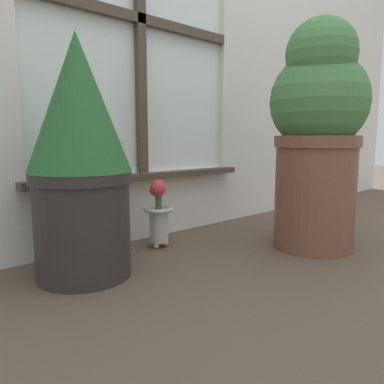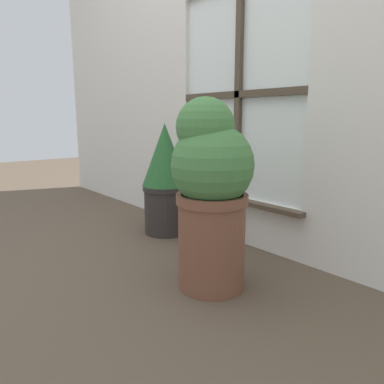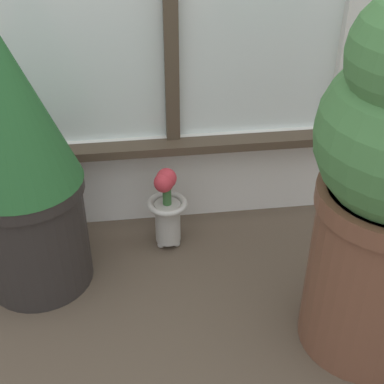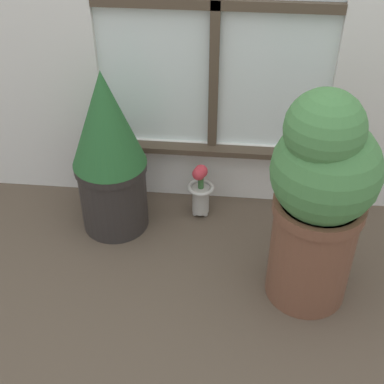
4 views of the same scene
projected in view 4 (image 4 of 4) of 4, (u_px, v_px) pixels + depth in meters
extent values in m
plane|color=brown|center=(197.00, 314.00, 1.81)|extent=(10.00, 10.00, 0.00)
cube|color=silver|center=(212.00, 168.00, 2.27)|extent=(0.89, 0.05, 0.26)
cube|color=white|center=(216.00, 2.00, 1.86)|extent=(0.89, 0.02, 1.13)
cube|color=#4C3D2D|center=(216.00, 5.00, 1.84)|extent=(0.04, 0.02, 1.13)
cube|color=#4C3D2D|center=(216.00, 5.00, 1.84)|extent=(0.89, 0.02, 0.04)
cube|color=#4C3D2D|center=(211.00, 150.00, 2.17)|extent=(0.95, 0.06, 0.02)
cylinder|color=#2D2826|center=(114.00, 194.00, 2.10)|extent=(0.26, 0.26, 0.30)
cylinder|color=#2D2826|center=(110.00, 166.00, 2.02)|extent=(0.28, 0.28, 0.03)
cylinder|color=#38281E|center=(110.00, 164.00, 2.01)|extent=(0.24, 0.24, 0.01)
cone|color=#28602D|center=(105.00, 119.00, 1.90)|extent=(0.28, 0.28, 0.37)
ellipsoid|color=#28602D|center=(110.00, 128.00, 2.03)|extent=(0.13, 0.05, 0.18)
cylinder|color=brown|center=(311.00, 248.00, 1.78)|extent=(0.28, 0.28, 0.40)
cylinder|color=brown|center=(319.00, 206.00, 1.67)|extent=(0.29, 0.29, 0.04)
cylinder|color=#38281E|center=(320.00, 203.00, 1.66)|extent=(0.25, 0.25, 0.01)
sphere|color=#477F42|center=(326.00, 171.00, 1.59)|extent=(0.33, 0.33, 0.33)
sphere|color=#477F42|center=(325.00, 129.00, 1.48)|extent=(0.23, 0.23, 0.23)
ellipsoid|color=#477F42|center=(333.00, 158.00, 1.67)|extent=(0.15, 0.08, 0.23)
sphere|color=#BCB7AD|center=(201.00, 208.00, 2.25)|extent=(0.02, 0.02, 0.02)
sphere|color=#BCB7AD|center=(195.00, 214.00, 2.22)|extent=(0.02, 0.02, 0.02)
sphere|color=#BCB7AD|center=(205.00, 214.00, 2.22)|extent=(0.02, 0.02, 0.02)
cylinder|color=#BCB7AD|center=(201.00, 199.00, 2.19)|extent=(0.07, 0.07, 0.12)
torus|color=#BCB7AD|center=(201.00, 188.00, 2.15)|extent=(0.11, 0.11, 0.02)
cylinder|color=#386633|center=(201.00, 181.00, 2.13)|extent=(0.02, 0.02, 0.07)
sphere|color=#C6333D|center=(201.00, 171.00, 2.10)|extent=(0.05, 0.05, 0.05)
sphere|color=#C6333D|center=(200.00, 172.00, 2.12)|extent=(0.04, 0.04, 0.04)
sphere|color=#C6333D|center=(199.00, 174.00, 2.10)|extent=(0.05, 0.05, 0.05)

